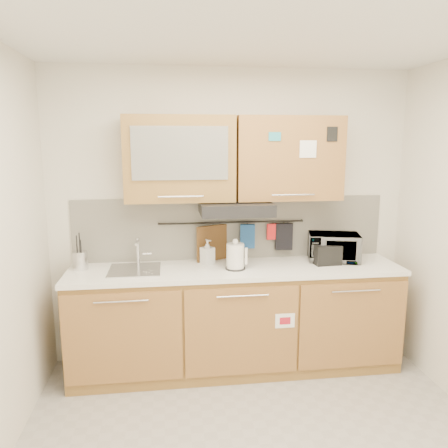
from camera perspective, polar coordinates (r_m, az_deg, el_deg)
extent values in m
plane|color=white|center=(2.49, 6.55, 25.31)|extent=(3.20, 3.20, 0.00)
plane|color=silver|center=(3.94, 0.94, 0.92)|extent=(3.20, 0.00, 3.20)
cube|color=olive|center=(3.90, 1.55, -12.40)|extent=(2.80, 0.60, 0.88)
cube|color=black|center=(4.07, 1.52, -17.46)|extent=(2.80, 0.54, 0.10)
cube|color=#A4703A|center=(3.58, -13.04, -14.34)|extent=(0.91, 0.02, 0.74)
cylinder|color=silver|center=(3.44, -13.30, -9.83)|extent=(0.41, 0.01, 0.01)
cube|color=#A4703A|center=(3.61, 2.34, -13.88)|extent=(0.91, 0.02, 0.74)
cylinder|color=silver|center=(3.46, 2.45, -9.38)|extent=(0.41, 0.01, 0.01)
cube|color=#A4703A|center=(3.86, 16.47, -12.60)|extent=(0.91, 0.02, 0.74)
cylinder|color=silver|center=(3.73, 16.88, -8.36)|extent=(0.41, 0.01, 0.01)
cube|color=white|center=(3.73, 1.61, -5.95)|extent=(2.82, 0.62, 0.04)
cube|color=silver|center=(3.95, 0.96, -0.54)|extent=(2.80, 0.02, 0.56)
cube|color=olive|center=(3.67, -5.83, 8.47)|extent=(0.90, 0.35, 0.70)
cube|color=silver|center=(3.49, -5.76, 9.18)|extent=(0.76, 0.02, 0.42)
cube|color=#A4703A|center=(3.81, 8.29, 8.50)|extent=(0.90, 0.35, 0.70)
cube|color=white|center=(3.67, 10.92, 9.58)|extent=(0.14, 0.00, 0.14)
cube|color=black|center=(3.68, 1.51, 2.11)|extent=(0.60, 0.46, 0.10)
cube|color=silver|center=(3.71, -11.58, -6.05)|extent=(0.42, 0.40, 0.03)
cylinder|color=silver|center=(3.83, -11.18, -3.56)|extent=(0.03, 0.03, 0.24)
cylinder|color=silver|center=(3.73, -11.31, -2.37)|extent=(0.02, 0.18, 0.02)
cylinder|color=black|center=(3.90, 1.04, 0.22)|extent=(1.30, 0.02, 0.02)
cylinder|color=silver|center=(3.83, -18.27, -4.54)|extent=(0.15, 0.15, 0.15)
cylinder|color=black|center=(3.83, -18.60, -3.54)|extent=(0.01, 0.01, 0.29)
cylinder|color=black|center=(3.80, -18.13, -3.85)|extent=(0.01, 0.01, 0.26)
cylinder|color=black|center=(3.83, -18.28, -3.35)|extent=(0.01, 0.01, 0.31)
cylinder|color=black|center=(3.81, -18.59, -4.10)|extent=(0.01, 0.01, 0.23)
cylinder|color=silver|center=(3.65, 1.49, -4.26)|extent=(0.19, 0.19, 0.22)
sphere|color=silver|center=(3.62, 1.49, -2.31)|extent=(0.05, 0.05, 0.05)
cube|color=silver|center=(3.63, 2.93, -4.20)|extent=(0.03, 0.03, 0.14)
cylinder|color=black|center=(3.67, 1.48, -5.77)|extent=(0.17, 0.17, 0.01)
cube|color=black|center=(3.89, 13.31, -3.93)|extent=(0.23, 0.15, 0.17)
cube|color=black|center=(3.86, 12.82, -2.86)|extent=(0.07, 0.10, 0.01)
cube|color=black|center=(3.89, 13.90, -2.78)|extent=(0.07, 0.10, 0.01)
imported|color=#999999|center=(4.02, 14.11, -2.96)|extent=(0.50, 0.40, 0.24)
imported|color=#999999|center=(3.81, -2.18, -3.63)|extent=(0.14, 0.14, 0.22)
cube|color=brown|center=(3.91, -1.40, -3.06)|extent=(0.31, 0.15, 0.40)
cube|color=#1F4D90|center=(3.93, 3.08, -1.62)|extent=(0.13, 0.04, 0.22)
cube|color=black|center=(4.01, 7.83, -1.66)|extent=(0.16, 0.06, 0.24)
cube|color=red|center=(3.97, 6.44, -1.00)|extent=(0.12, 0.03, 0.14)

